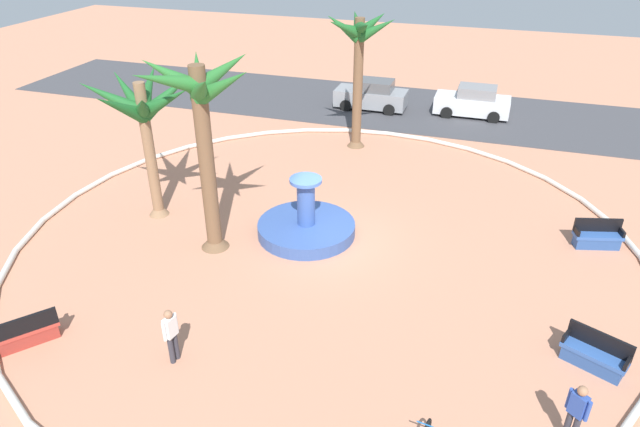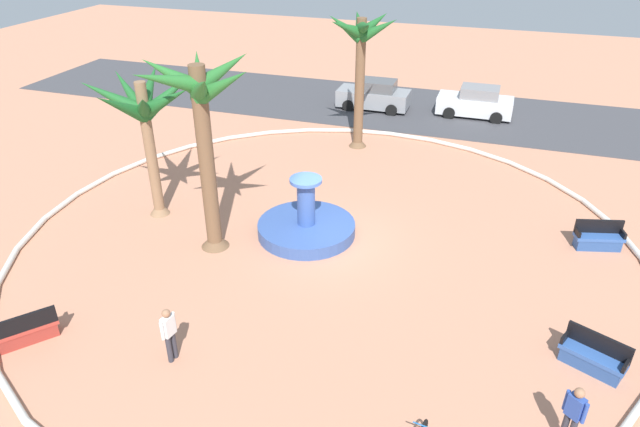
% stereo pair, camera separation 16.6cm
% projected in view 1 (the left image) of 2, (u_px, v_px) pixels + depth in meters
% --- Properties ---
extents(ground_plane, '(80.00, 80.00, 0.00)m').
position_uv_depth(ground_plane, '(326.00, 240.00, 19.83)').
color(ground_plane, tan).
extents(plaza_curb, '(21.31, 21.31, 0.20)m').
position_uv_depth(plaza_curb, '(326.00, 237.00, 19.79)').
color(plaza_curb, silver).
rests_on(plaza_curb, ground).
extents(street_asphalt, '(48.00, 8.00, 0.03)m').
position_uv_depth(street_asphalt, '(404.00, 108.00, 32.33)').
color(street_asphalt, '#424247').
rests_on(street_asphalt, ground).
extents(fountain, '(3.47, 3.47, 2.21)m').
position_uv_depth(fountain, '(306.00, 227.00, 20.02)').
color(fountain, '#38569E').
rests_on(fountain, ground).
extents(palm_tree_near_fountain, '(4.25, 4.27, 5.36)m').
position_uv_depth(palm_tree_near_fountain, '(143.00, 111.00, 19.45)').
color(palm_tree_near_fountain, '#8E6B4C').
rests_on(palm_tree_near_fountain, ground).
extents(palm_tree_by_curb, '(3.33, 3.42, 6.27)m').
position_uv_depth(palm_tree_by_curb, '(359.00, 50.00, 25.14)').
color(palm_tree_by_curb, brown).
rests_on(palm_tree_by_curb, ground).
extents(palm_tree_mid_plaza, '(3.88, 3.67, 6.54)m').
position_uv_depth(palm_tree_mid_plaza, '(201.00, 117.00, 17.18)').
color(palm_tree_mid_plaza, brown).
rests_on(palm_tree_mid_plaza, ground).
extents(bench_east, '(1.66, 1.12, 1.00)m').
position_uv_depth(bench_east, '(594.00, 356.00, 14.30)').
color(bench_east, '#335BA8').
rests_on(bench_east, ground).
extents(bench_west, '(1.40, 1.56, 1.00)m').
position_uv_depth(bench_west, '(28.00, 333.00, 15.06)').
color(bench_west, '#B73D33').
rests_on(bench_west, ground).
extents(bench_north, '(1.68, 0.90, 1.00)m').
position_uv_depth(bench_north, '(597.00, 238.00, 19.30)').
color(bench_north, '#335BA8').
rests_on(bench_north, ground).
extents(person_cyclist_helmet, '(0.44, 0.37, 1.70)m').
position_uv_depth(person_cyclist_helmet, '(576.00, 412.00, 11.97)').
color(person_cyclist_helmet, '#33333D').
rests_on(person_cyclist_helmet, ground).
extents(person_cyclist_photo, '(0.25, 0.52, 1.62)m').
position_uv_depth(person_cyclist_photo, '(171.00, 333.00, 14.23)').
color(person_cyclist_photo, '#33333D').
rests_on(person_cyclist_photo, ground).
extents(parked_car_leftmost, '(4.00, 1.93, 1.67)m').
position_uv_depth(parked_car_leftmost, '(372.00, 95.00, 31.86)').
color(parked_car_leftmost, gray).
rests_on(parked_car_leftmost, ground).
extents(parked_car_second, '(4.00, 1.92, 1.67)m').
position_uv_depth(parked_car_second, '(473.00, 102.00, 30.80)').
color(parked_car_second, silver).
rests_on(parked_car_second, ground).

